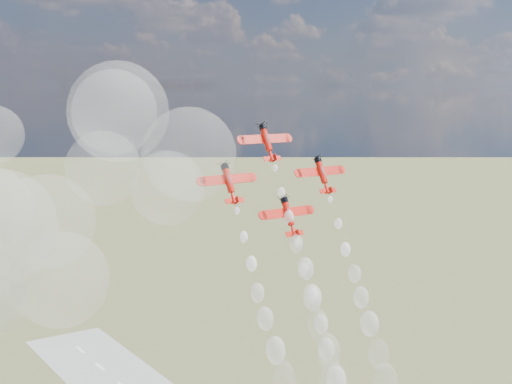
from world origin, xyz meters
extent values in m
cylinder|color=red|center=(7.02, 15.91, 86.92)|extent=(1.55, 4.09, 5.79)
cylinder|color=black|center=(7.02, 17.38, 89.65)|extent=(1.77, 2.08, 1.81)
cube|color=red|center=(7.02, 16.41, 87.03)|extent=(13.49, 1.26, 2.06)
cube|color=white|center=(3.37, 16.52, 86.97)|extent=(5.31, 0.32, 0.55)
cube|color=white|center=(10.67, 16.52, 86.97)|extent=(5.31, 0.32, 0.55)
cube|color=red|center=(7.02, 13.40, 82.62)|extent=(4.87, 0.69, 1.13)
cube|color=red|center=(7.02, 12.56, 82.82)|extent=(0.15, 2.34, 2.16)
ellipsoid|color=silver|center=(7.02, 15.32, 87.12)|extent=(1.22, 2.26, 2.93)
cone|color=red|center=(7.02, 13.92, 83.35)|extent=(1.55, 2.73, 3.27)
cylinder|color=red|center=(-6.29, 11.48, 78.72)|extent=(1.55, 4.09, 5.79)
cylinder|color=black|center=(-6.29, 12.95, 81.45)|extent=(1.77, 2.08, 1.81)
cube|color=red|center=(-6.29, 11.98, 78.83)|extent=(13.49, 1.26, 2.06)
cube|color=white|center=(-9.94, 12.10, 78.77)|extent=(5.31, 0.32, 0.55)
cube|color=white|center=(-2.64, 12.10, 78.77)|extent=(5.31, 0.32, 0.55)
cube|color=red|center=(-6.29, 8.97, 74.42)|extent=(4.87, 0.69, 1.13)
cube|color=red|center=(-6.29, 8.14, 74.62)|extent=(0.15, 2.34, 2.16)
ellipsoid|color=silver|center=(-6.29, 10.89, 78.92)|extent=(1.22, 2.26, 2.93)
cone|color=red|center=(-6.29, 9.49, 75.15)|extent=(1.55, 2.73, 3.27)
cylinder|color=red|center=(20.33, 11.48, 78.72)|extent=(1.55, 4.09, 5.79)
cylinder|color=black|center=(20.33, 12.95, 81.45)|extent=(1.77, 2.08, 1.81)
cube|color=red|center=(20.33, 11.98, 78.83)|extent=(13.49, 1.26, 2.06)
cube|color=white|center=(16.68, 12.10, 78.77)|extent=(5.31, 0.32, 0.55)
cube|color=white|center=(23.98, 12.10, 78.77)|extent=(5.31, 0.32, 0.55)
cube|color=red|center=(20.33, 8.97, 74.42)|extent=(4.87, 0.69, 1.13)
cube|color=red|center=(20.33, 8.14, 74.62)|extent=(0.15, 2.34, 2.16)
ellipsoid|color=silver|center=(20.33, 10.89, 78.92)|extent=(1.22, 2.26, 2.93)
cone|color=red|center=(20.33, 9.49, 75.15)|extent=(1.55, 2.73, 3.27)
cylinder|color=red|center=(7.02, 7.05, 70.52)|extent=(1.55, 4.09, 5.79)
cylinder|color=black|center=(7.02, 8.52, 73.25)|extent=(1.77, 2.08, 1.81)
cube|color=red|center=(7.02, 7.55, 70.63)|extent=(13.49, 1.26, 2.06)
cube|color=white|center=(3.37, 7.67, 70.57)|extent=(5.31, 0.32, 0.55)
cube|color=white|center=(10.67, 7.67, 70.57)|extent=(5.31, 0.32, 0.55)
cube|color=red|center=(7.02, 4.54, 66.23)|extent=(4.87, 0.69, 1.13)
cube|color=red|center=(7.02, 3.71, 66.42)|extent=(0.15, 2.34, 2.16)
ellipsoid|color=silver|center=(7.02, 6.46, 70.72)|extent=(1.22, 2.26, 2.93)
cone|color=red|center=(7.02, 5.06, 66.95)|extent=(1.55, 2.73, 3.27)
sphere|color=white|center=(7.09, 12.35, 80.46)|extent=(1.05, 1.05, 1.05)
sphere|color=white|center=(6.84, 9.45, 75.00)|extent=(1.56, 1.56, 1.56)
sphere|color=white|center=(6.89, 6.60, 69.58)|extent=(2.08, 2.08, 2.08)
sphere|color=white|center=(6.84, 3.55, 64.06)|extent=(2.59, 2.59, 2.59)
sphere|color=white|center=(7.39, 0.77, 58.76)|extent=(3.10, 3.10, 3.10)
sphere|color=white|center=(7.07, -2.18, 52.88)|extent=(3.61, 3.61, 3.61)
sphere|color=white|center=(6.67, -4.85, 47.41)|extent=(4.12, 4.12, 4.12)
sphere|color=white|center=(6.86, -8.22, 42.39)|extent=(4.63, 4.63, 4.63)
sphere|color=white|center=(6.54, -10.49, 36.44)|extent=(5.14, 5.14, 5.14)
sphere|color=white|center=(-6.30, 7.94, 72.29)|extent=(1.05, 1.05, 1.05)
sphere|color=white|center=(-6.42, 4.98, 66.97)|extent=(1.56, 1.56, 1.56)
sphere|color=white|center=(-6.46, 1.94, 61.64)|extent=(2.08, 2.08, 2.08)
sphere|color=white|center=(-6.60, -0.59, 55.81)|extent=(2.59, 2.59, 2.59)
sphere|color=white|center=(-6.55, -3.43, 50.86)|extent=(3.10, 3.10, 3.10)
sphere|color=white|center=(-6.17, -6.78, 44.84)|extent=(3.61, 3.61, 3.61)
sphere|color=white|center=(-6.42, -10.06, 40.15)|extent=(4.12, 4.12, 4.12)
sphere|color=white|center=(20.27, 7.96, 72.39)|extent=(1.05, 1.05, 1.05)
sphere|color=white|center=(20.40, 4.96, 66.99)|extent=(1.56, 1.56, 1.56)
sphere|color=white|center=(20.24, 2.05, 61.26)|extent=(2.08, 2.08, 2.08)
sphere|color=white|center=(20.58, -0.99, 56.01)|extent=(2.59, 2.59, 2.59)
sphere|color=white|center=(20.47, -3.39, 50.92)|extent=(3.10, 3.10, 3.10)
sphere|color=white|center=(20.52, -6.45, 45.45)|extent=(3.61, 3.61, 3.61)
sphere|color=white|center=(20.28, -9.95, 39.34)|extent=(4.12, 4.12, 4.12)
sphere|color=white|center=(19.78, -12.76, 34.32)|extent=(4.63, 4.63, 4.63)
sphere|color=white|center=(6.98, 3.50, 64.24)|extent=(1.05, 1.05, 1.05)
sphere|color=white|center=(6.95, 0.60, 58.74)|extent=(1.56, 1.56, 1.56)
sphere|color=white|center=(7.14, -2.18, 53.41)|extent=(2.08, 2.08, 2.08)
sphere|color=white|center=(7.27, -5.12, 47.50)|extent=(2.59, 2.59, 2.59)
sphere|color=white|center=(6.70, -7.81, 42.63)|extent=(3.10, 3.10, 3.10)
sphere|color=white|center=(6.76, -11.05, 36.91)|extent=(3.61, 3.61, 3.61)
sphere|color=white|center=(-26.89, 25.48, 93.76)|extent=(18.84, 18.84, 18.84)
sphere|color=white|center=(-29.09, 27.68, 81.25)|extent=(16.85, 16.85, 16.85)
sphere|color=white|center=(-11.98, 19.04, 84.20)|extent=(21.41, 21.41, 21.41)
sphere|color=white|center=(-52.09, 29.63, 53.35)|extent=(11.91, 11.91, 11.91)
sphere|color=white|center=(-55.60, 13.19, 73.54)|extent=(21.44, 21.44, 21.44)
sphere|color=white|center=(-30.78, 14.17, 94.22)|extent=(20.74, 20.74, 20.74)
sphere|color=white|center=(-42.95, 17.68, 60.12)|extent=(20.03, 20.03, 20.03)
sphere|color=white|center=(-19.44, 15.31, 77.55)|extent=(16.30, 16.30, 16.30)
sphere|color=white|center=(-43.10, 24.29, 71.17)|extent=(20.18, 20.18, 20.18)
camera|label=1|loc=(-88.71, -122.38, 99.48)|focal=50.00mm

